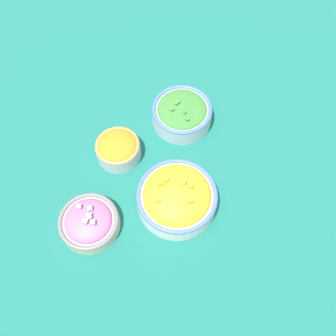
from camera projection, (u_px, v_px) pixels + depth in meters
ground_plane at (168, 173)px, 1.03m from camera, size 3.00×3.00×0.00m
bowl_squash at (177, 197)px, 0.95m from camera, size 0.21×0.21×0.09m
bowl_broccoli at (182, 113)px, 1.08m from camera, size 0.17×0.17×0.08m
bowl_red_onion at (89, 222)px, 0.93m from camera, size 0.15×0.15×0.07m
bowl_carrots at (118, 148)px, 1.02m from camera, size 0.12×0.12×0.07m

